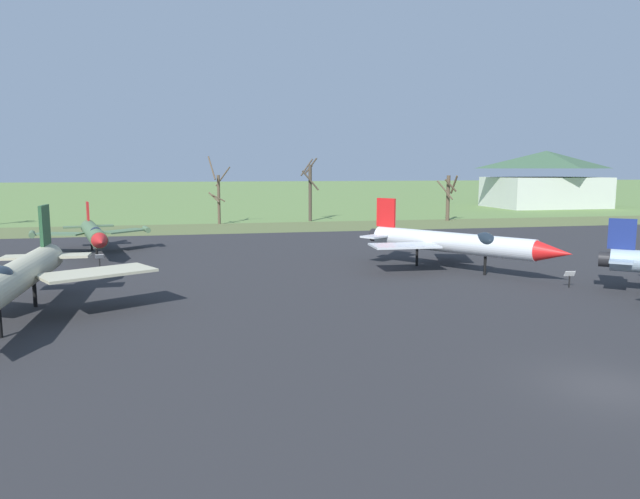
% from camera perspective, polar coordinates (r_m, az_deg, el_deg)
% --- Properties ---
extents(ground_plane, '(600.00, 600.00, 0.00)m').
position_cam_1_polar(ground_plane, '(21.61, 26.44, -12.16)').
color(ground_plane, '#607F42').
extents(asphalt_apron, '(98.00, 59.44, 0.05)m').
position_cam_1_polar(asphalt_apron, '(36.72, 9.09, -3.27)').
color(asphalt_apron, '#28282B').
rests_on(asphalt_apron, ground).
extents(grass_verge_strip, '(158.00, 12.00, 0.06)m').
position_cam_1_polar(grass_verge_strip, '(70.91, -1.18, 2.25)').
color(grass_verge_strip, '#596439').
rests_on(grass_verge_strip, ground).
extents(jet_fighter_front_right, '(12.60, 15.51, 5.11)m').
position_cam_1_polar(jet_fighter_front_right, '(30.06, -27.82, -2.44)').
color(jet_fighter_front_right, '#B7B293').
rests_on(jet_fighter_front_right, ground).
extents(jet_fighter_rear_left, '(11.07, 13.53, 4.89)m').
position_cam_1_polar(jet_fighter_rear_left, '(41.07, 13.17, 0.70)').
color(jet_fighter_rear_left, silver).
rests_on(jet_fighter_rear_left, ground).
extents(info_placard_rear_left, '(0.66, 0.27, 1.06)m').
position_cam_1_polar(info_placard_rear_left, '(37.71, 23.33, -2.51)').
color(info_placard_rear_left, black).
rests_on(info_placard_rear_left, ground).
extents(jet_fighter_rear_right, '(9.84, 13.32, 4.14)m').
position_cam_1_polar(jet_fighter_rear_right, '(51.15, -21.38, 1.52)').
color(jet_fighter_rear_right, '#4C6B47').
rests_on(jet_fighter_rear_right, ground).
extents(info_placard_rear_right, '(0.61, 0.38, 0.99)m').
position_cam_1_polar(info_placard_rear_right, '(44.76, -20.86, -0.88)').
color(info_placard_rear_right, black).
rests_on(info_placard_rear_right, ground).
extents(bare_tree_left_of_center, '(2.90, 2.91, 8.65)m').
position_cam_1_polar(bare_tree_left_of_center, '(75.18, -9.98, 5.33)').
color(bare_tree_left_of_center, brown).
rests_on(bare_tree_left_of_center, ground).
extents(bare_tree_center, '(2.45, 2.59, 8.55)m').
position_cam_1_polar(bare_tree_center, '(78.57, -0.99, 6.04)').
color(bare_tree_center, '#42382D').
rests_on(bare_tree_center, ground).
extents(bare_tree_right_of_center, '(2.69, 2.67, 6.19)m').
position_cam_1_polar(bare_tree_right_of_center, '(80.65, 12.53, 5.20)').
color(bare_tree_right_of_center, brown).
rests_on(bare_tree_right_of_center, ground).
extents(visitor_building, '(20.42, 14.51, 10.27)m').
position_cam_1_polar(visitor_building, '(114.68, 21.26, 6.43)').
color(visitor_building, beige).
rests_on(visitor_building, ground).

